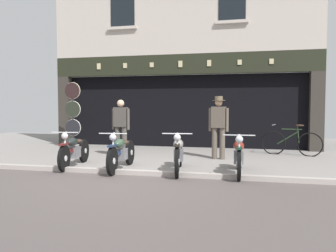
{
  "coord_description": "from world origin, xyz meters",
  "views": [
    {
      "loc": [
        2.37,
        -6.83,
        1.46
      ],
      "look_at": [
        0.16,
        2.55,
        0.91
      ],
      "focal_mm": 36.56,
      "sensor_mm": 36.0,
      "label": 1
    }
  ],
  "objects_px": {
    "motorcycle_center_right": "(239,155)",
    "tyre_sign_pole": "(73,110)",
    "advert_board_far": "(256,95)",
    "shopkeeper_center": "(219,124)",
    "advert_board_near": "(224,94)",
    "motorcycle_left": "(74,150)",
    "motorcycle_center": "(179,153)",
    "leaning_bicycle": "(292,143)",
    "salesman_left": "(121,125)",
    "motorcycle_center_left": "(121,152)"
  },
  "relations": [
    {
      "from": "motorcycle_center_right",
      "to": "shopkeeper_center",
      "type": "distance_m",
      "value": 2.23
    },
    {
      "from": "tyre_sign_pole",
      "to": "advert_board_far",
      "type": "bearing_deg",
      "value": 12.86
    },
    {
      "from": "motorcycle_center_left",
      "to": "motorcycle_center_right",
      "type": "distance_m",
      "value": 2.66
    },
    {
      "from": "advert_board_near",
      "to": "motorcycle_center_right",
      "type": "bearing_deg",
      "value": -82.16
    },
    {
      "from": "motorcycle_left",
      "to": "motorcycle_center_left",
      "type": "distance_m",
      "value": 1.26
    },
    {
      "from": "motorcycle_center_right",
      "to": "tyre_sign_pole",
      "type": "bearing_deg",
      "value": -32.61
    },
    {
      "from": "shopkeeper_center",
      "to": "advert_board_near",
      "type": "distance_m",
      "value": 2.84
    },
    {
      "from": "motorcycle_left",
      "to": "salesman_left",
      "type": "distance_m",
      "value": 2.0
    },
    {
      "from": "motorcycle_center_left",
      "to": "leaning_bicycle",
      "type": "xyz_separation_m",
      "value": [
        4.13,
        3.4,
        -0.03
      ]
    },
    {
      "from": "motorcycle_left",
      "to": "leaning_bicycle",
      "type": "xyz_separation_m",
      "value": [
        5.39,
        3.28,
        -0.03
      ]
    },
    {
      "from": "salesman_left",
      "to": "advert_board_near",
      "type": "distance_m",
      "value": 4.09
    },
    {
      "from": "motorcycle_center_left",
      "to": "advert_board_far",
      "type": "height_order",
      "value": "advert_board_far"
    },
    {
      "from": "motorcycle_center_left",
      "to": "leaning_bicycle",
      "type": "distance_m",
      "value": 5.34
    },
    {
      "from": "advert_board_far",
      "to": "tyre_sign_pole",
      "type": "bearing_deg",
      "value": -167.14
    },
    {
      "from": "motorcycle_left",
      "to": "motorcycle_center_right",
      "type": "xyz_separation_m",
      "value": [
        3.91,
        -0.04,
        0.01
      ]
    },
    {
      "from": "motorcycle_center_right",
      "to": "motorcycle_center",
      "type": "bearing_deg",
      "value": -1.85
    },
    {
      "from": "motorcycle_center_right",
      "to": "shopkeeper_center",
      "type": "relative_size",
      "value": 1.13
    },
    {
      "from": "motorcycle_center",
      "to": "shopkeeper_center",
      "type": "relative_size",
      "value": 1.15
    },
    {
      "from": "motorcycle_center",
      "to": "salesman_left",
      "type": "bearing_deg",
      "value": -51.2
    },
    {
      "from": "tyre_sign_pole",
      "to": "advert_board_far",
      "type": "relative_size",
      "value": 2.09
    },
    {
      "from": "tyre_sign_pole",
      "to": "advert_board_near",
      "type": "relative_size",
      "value": 2.47
    },
    {
      "from": "advert_board_far",
      "to": "leaning_bicycle",
      "type": "distance_m",
      "value": 2.3
    },
    {
      "from": "motorcycle_center_right",
      "to": "tyre_sign_pole",
      "type": "xyz_separation_m",
      "value": [
        -5.76,
        3.34,
        0.93
      ]
    },
    {
      "from": "motorcycle_left",
      "to": "shopkeeper_center",
      "type": "distance_m",
      "value": 3.92
    },
    {
      "from": "motorcycle_left",
      "to": "motorcycle_center_right",
      "type": "bearing_deg",
      "value": 171.34
    },
    {
      "from": "advert_board_far",
      "to": "leaning_bicycle",
      "type": "xyz_separation_m",
      "value": [
        1.04,
        -1.43,
        -1.47
      ]
    },
    {
      "from": "motorcycle_left",
      "to": "advert_board_far",
      "type": "relative_size",
      "value": 1.74
    },
    {
      "from": "motorcycle_left",
      "to": "motorcycle_center",
      "type": "relative_size",
      "value": 0.96
    },
    {
      "from": "advert_board_near",
      "to": "leaning_bicycle",
      "type": "height_order",
      "value": "advert_board_near"
    },
    {
      "from": "salesman_left",
      "to": "leaning_bicycle",
      "type": "height_order",
      "value": "salesman_left"
    },
    {
      "from": "motorcycle_center_left",
      "to": "advert_board_far",
      "type": "xyz_separation_m",
      "value": [
        3.08,
        4.83,
        1.44
      ]
    },
    {
      "from": "advert_board_near",
      "to": "salesman_left",
      "type": "bearing_deg",
      "value": -134.36
    },
    {
      "from": "motorcycle_center_right",
      "to": "leaning_bicycle",
      "type": "distance_m",
      "value": 3.64
    },
    {
      "from": "advert_board_far",
      "to": "salesman_left",
      "type": "bearing_deg",
      "value": -143.66
    },
    {
      "from": "motorcycle_left",
      "to": "leaning_bicycle",
      "type": "height_order",
      "value": "leaning_bicycle"
    },
    {
      "from": "motorcycle_center_right",
      "to": "advert_board_near",
      "type": "bearing_deg",
      "value": -84.62
    },
    {
      "from": "salesman_left",
      "to": "advert_board_far",
      "type": "relative_size",
      "value": 1.5
    },
    {
      "from": "salesman_left",
      "to": "leaning_bicycle",
      "type": "relative_size",
      "value": 0.97
    },
    {
      "from": "salesman_left",
      "to": "advert_board_far",
      "type": "height_order",
      "value": "advert_board_far"
    },
    {
      "from": "shopkeeper_center",
      "to": "advert_board_far",
      "type": "distance_m",
      "value": 3.01
    },
    {
      "from": "tyre_sign_pole",
      "to": "motorcycle_center_right",
      "type": "bearing_deg",
      "value": -30.16
    },
    {
      "from": "motorcycle_center",
      "to": "leaning_bicycle",
      "type": "relative_size",
      "value": 1.17
    },
    {
      "from": "tyre_sign_pole",
      "to": "advert_board_far",
      "type": "height_order",
      "value": "advert_board_far"
    },
    {
      "from": "salesman_left",
      "to": "leaning_bicycle",
      "type": "bearing_deg",
      "value": -158.22
    },
    {
      "from": "shopkeeper_center",
      "to": "motorcycle_center_left",
      "type": "bearing_deg",
      "value": 54.54
    },
    {
      "from": "motorcycle_center_left",
      "to": "shopkeeper_center",
      "type": "bearing_deg",
      "value": -137.58
    },
    {
      "from": "salesman_left",
      "to": "shopkeeper_center",
      "type": "distance_m",
      "value": 2.83
    },
    {
      "from": "salesman_left",
      "to": "motorcycle_center_right",
      "type": "bearing_deg",
      "value": 156.58
    },
    {
      "from": "motorcycle_left",
      "to": "advert_board_far",
      "type": "xyz_separation_m",
      "value": [
        4.34,
        4.71,
        1.44
      ]
    },
    {
      "from": "motorcycle_center_right",
      "to": "leaning_bicycle",
      "type": "relative_size",
      "value": 1.14
    }
  ]
}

